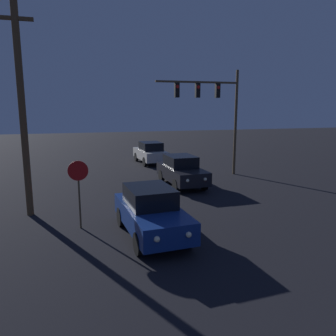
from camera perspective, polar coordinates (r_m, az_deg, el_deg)
The scene contains 6 objects.
car_near at distance 11.70m, azimuth -2.98°, elevation -7.60°, with size 2.08×4.51×1.75m.
car_mid at distance 19.05m, azimuth 2.37°, elevation -0.45°, with size 1.98×4.47×1.75m.
car_far at distance 26.60m, azimuth -3.10°, elevation 2.71°, with size 2.07×4.51×1.75m.
traffic_signal_mast at distance 21.76m, azimuth 8.10°, elevation 11.00°, with size 5.59×0.30×6.89m.
stop_sign at distance 12.55m, azimuth -15.31°, elevation -2.27°, with size 0.74×0.07×2.60m.
utility_pole at distance 14.60m, azimuth -24.08°, elevation 9.57°, with size 1.34×0.28×8.75m.
Camera 1 is at (-4.40, 0.16, 4.54)m, focal length 35.00 mm.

